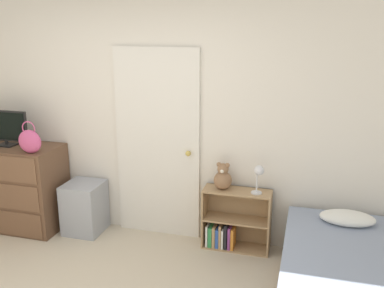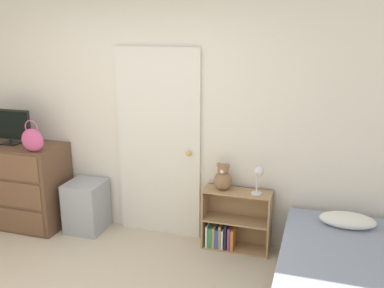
% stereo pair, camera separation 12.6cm
% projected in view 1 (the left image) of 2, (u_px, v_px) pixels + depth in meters
% --- Properties ---
extents(wall_back, '(10.00, 0.06, 2.55)m').
position_uv_depth(wall_back, '(142.00, 118.00, 4.51)').
color(wall_back, silver).
rests_on(wall_back, ground_plane).
extents(door_closed, '(0.91, 0.09, 2.01)m').
position_uv_depth(door_closed, '(158.00, 145.00, 4.49)').
color(door_closed, silver).
rests_on(door_closed, ground_plane).
extents(dresser, '(1.07, 0.56, 0.94)m').
position_uv_depth(dresser, '(15.00, 186.00, 4.79)').
color(dresser, brown).
rests_on(dresser, ground_plane).
extents(tv, '(0.56, 0.16, 0.39)m').
position_uv_depth(tv, '(5.00, 127.00, 4.63)').
color(tv, black).
rests_on(tv, dresser).
extents(handbag, '(0.26, 0.12, 0.34)m').
position_uv_depth(handbag, '(30.00, 141.00, 4.37)').
color(handbag, '#C64C7F').
rests_on(handbag, dresser).
extents(storage_bin, '(0.39, 0.41, 0.56)m').
position_uv_depth(storage_bin, '(85.00, 207.00, 4.70)').
color(storage_bin, '#999EA8').
rests_on(storage_bin, ground_plane).
extents(bookshelf, '(0.68, 0.25, 0.63)m').
position_uv_depth(bookshelf, '(231.00, 224.00, 4.37)').
color(bookshelf, tan).
rests_on(bookshelf, ground_plane).
extents(teddy_bear, '(0.18, 0.18, 0.28)m').
position_uv_depth(teddy_bear, '(223.00, 178.00, 4.25)').
color(teddy_bear, '#8C6647').
rests_on(teddy_bear, bookshelf).
extents(desk_lamp, '(0.12, 0.12, 0.29)m').
position_uv_depth(desk_lamp, '(259.00, 174.00, 4.10)').
color(desk_lamp, silver).
rests_on(desk_lamp, bookshelf).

